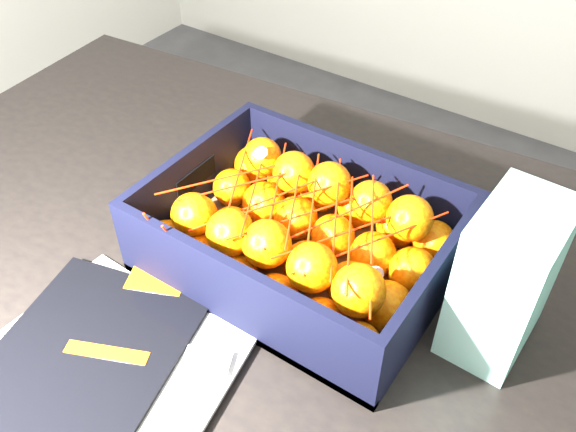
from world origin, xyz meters
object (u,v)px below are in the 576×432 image
Objects in this scene: table at (235,279)px; retail_carton at (505,279)px; produce_crate at (301,244)px; magazine_stack at (90,373)px.

retail_carton reaches higher than table.
retail_carton is at bearing 6.86° from produce_crate.
magazine_stack is 0.31m from produce_crate.
retail_carton reaches higher than produce_crate.
magazine_stack is 1.79× the size of retail_carton.
table is 6.44× the size of retail_carton.
magazine_stack is at bearing -136.00° from retail_carton.
table is 3.31× the size of produce_crate.
table is at bearing -172.26° from retail_carton.
magazine_stack is 0.92× the size of produce_crate.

